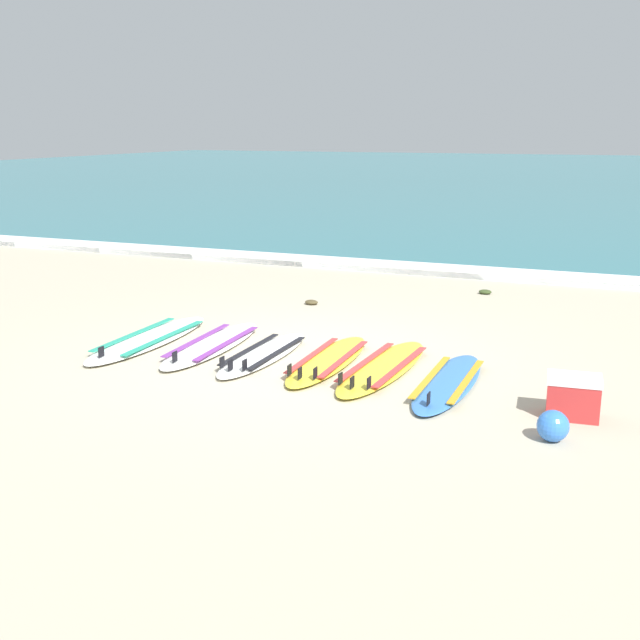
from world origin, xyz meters
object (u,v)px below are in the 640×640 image
Objects in this scene: surfboard_1 at (212,344)px; surfboard_3 at (328,360)px; surfboard_2 at (263,354)px; surfboard_0 at (150,339)px; surfboard_4 at (383,367)px; surfboard_5 at (448,382)px; cooler_box at (573,396)px; beach_ball at (553,426)px.

surfboard_3 is (1.46, -0.08, 0.00)m from surfboard_1.
surfboard_1 is 0.73m from surfboard_2.
surfboard_0 and surfboard_4 have the same top height.
surfboard_3 is at bearing 169.37° from surfboard_5.
surfboard_5 is at bearing -5.41° from surfboard_2.
surfboard_5 is 4.13× the size of cooler_box.
surfboard_1 and surfboard_3 have the same top height.
surfboard_3 is at bearing 177.77° from surfboard_4.
surfboard_5 is 1.28m from cooler_box.
surfboard_0 is at bearing 179.11° from surfboard_4.
surfboard_0 is 4.90m from beach_ball.
surfboard_0 is at bearing 164.36° from beach_ball.
cooler_box reaches higher than surfboard_0.
beach_ball is at bearing -44.00° from surfboard_5.
surfboard_3 is at bearing -3.02° from surfboard_1.
surfboard_0 is 1.16× the size of surfboard_3.
surfboard_1 is at bearing 169.44° from surfboard_2.
surfboard_0 is at bearing 177.11° from surfboard_2.
surfboard_3 is 0.62m from surfboard_4.
cooler_box reaches higher than surfboard_3.
surfboard_0 and surfboard_3 have the same top height.
surfboard_2 and surfboard_4 have the same top height.
cooler_box is 1.86× the size of beach_ball.
surfboard_0 and surfboard_1 have the same top height.
surfboard_4 is at bearing 1.34° from surfboard_2.
surfboard_1 is 1.08× the size of surfboard_5.
beach_ball is (-0.11, -0.61, -0.06)m from cooler_box.
beach_ball reaches higher than surfboard_0.
cooler_box is (1.19, -0.43, 0.16)m from surfboard_5.
surfboard_5 is at bearing -10.63° from surfboard_3.
surfboard_2 is at bearing -175.66° from surfboard_3.
beach_ball is (2.44, -1.30, 0.09)m from surfboard_3.
cooler_box is (1.93, -0.66, 0.16)m from surfboard_4.
surfboard_3 is (2.27, -0.02, 0.00)m from surfboard_0.
surfboard_2 is 0.75m from surfboard_3.
surfboard_0 is 1.08× the size of surfboard_1.
cooler_box is at bearing -15.11° from surfboard_3.
beach_ball is at bearing -19.43° from surfboard_1.
beach_ball is at bearing -15.64° from surfboard_0.
surfboard_4 is (0.62, -0.02, -0.00)m from surfboard_3.
beach_ball reaches higher than surfboard_3.
beach_ball reaches higher than surfboard_1.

